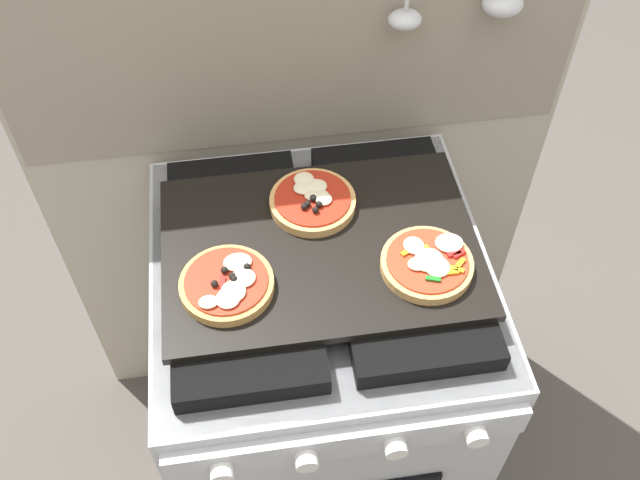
# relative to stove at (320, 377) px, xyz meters

# --- Properties ---
(ground_plane) EXTENTS (4.00, 4.00, 0.00)m
(ground_plane) POSITION_rel_stove_xyz_m (0.00, 0.00, -0.45)
(ground_plane) COLOR #4C4742
(kitchen_backsplash) EXTENTS (1.10, 0.09, 1.55)m
(kitchen_backsplash) POSITION_rel_stove_xyz_m (0.00, 0.34, 0.34)
(kitchen_backsplash) COLOR #B2A893
(kitchen_backsplash) RESTS_ON ground_plane
(stove) EXTENTS (0.60, 0.64, 0.90)m
(stove) POSITION_rel_stove_xyz_m (0.00, 0.00, 0.00)
(stove) COLOR #B7BABF
(stove) RESTS_ON ground_plane
(baking_tray) EXTENTS (0.54, 0.38, 0.02)m
(baking_tray) POSITION_rel_stove_xyz_m (0.00, 0.00, 0.46)
(baking_tray) COLOR black
(baking_tray) RESTS_ON stove
(pizza_left) EXTENTS (0.15, 0.15, 0.03)m
(pizza_left) POSITION_rel_stove_xyz_m (-0.16, -0.07, 0.48)
(pizza_left) COLOR tan
(pizza_left) RESTS_ON baking_tray
(pizza_right) EXTENTS (0.15, 0.15, 0.03)m
(pizza_right) POSITION_rel_stove_xyz_m (0.17, -0.08, 0.48)
(pizza_right) COLOR tan
(pizza_right) RESTS_ON baking_tray
(pizza_center) EXTENTS (0.15, 0.15, 0.03)m
(pizza_center) POSITION_rel_stove_xyz_m (-0.00, 0.09, 0.48)
(pizza_center) COLOR tan
(pizza_center) RESTS_ON baking_tray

